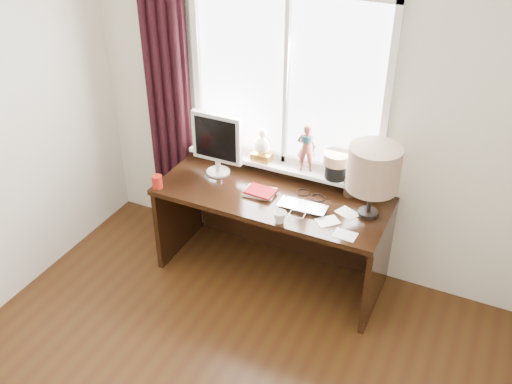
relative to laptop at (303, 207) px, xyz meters
The scene contains 14 objects.
wall_back 0.72m from the laptop, 110.82° to the left, with size 3.50×2.60×0.00m, color silver.
laptop is the anchor object (origin of this frame).
mug 0.24m from the laptop, 110.42° to the right, with size 0.09×0.08×0.09m, color white.
red_cup 1.09m from the laptop, 169.23° to the right, with size 0.08×0.08×0.10m, color #9E1A0E.
window 0.74m from the laptop, 127.10° to the left, with size 1.52×0.21×1.40m.
curtain 1.39m from the laptop, 164.78° to the left, with size 0.38×0.09×2.25m.
desk 0.41m from the laptop, 147.12° to the left, with size 1.70×0.70×0.75m.
monitor 0.83m from the laptop, 167.08° to the left, with size 0.40×0.18×0.49m.
notebook_stack 0.35m from the laptop, behind, with size 0.24×0.19×0.03m.
brush_holder 0.39m from the laptop, 52.62° to the left, with size 0.09×0.09×0.25m.
icon_frame 0.54m from the laptop, 38.98° to the left, with size 0.10×0.03×0.13m.
table_lamp 0.57m from the laptop, 15.62° to the left, with size 0.35×0.35×0.52m.
loose_papers 0.29m from the laptop, 10.98° to the right, with size 0.32×0.39×0.00m.
desk_cables 0.11m from the laptop, 64.82° to the left, with size 0.34×0.35×0.01m.
Camera 1 is at (1.28, -1.56, 2.98)m, focal length 40.00 mm.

